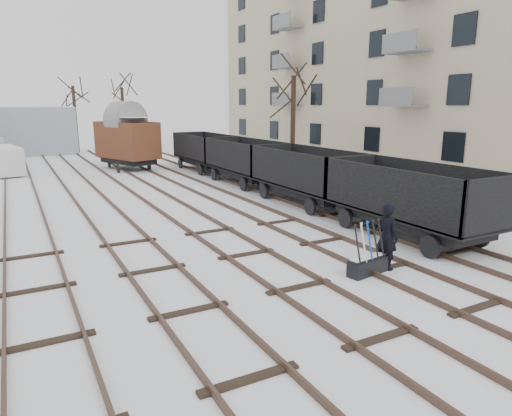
# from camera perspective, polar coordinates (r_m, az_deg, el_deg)

# --- Properties ---
(ground) EXTENTS (120.00, 120.00, 0.00)m
(ground) POSITION_cam_1_polar(r_m,az_deg,el_deg) (12.03, 5.40, -9.92)
(ground) COLOR white
(ground) RESTS_ON ground
(tracks) EXTENTS (13.90, 52.00, 0.16)m
(tracks) POSITION_cam_1_polar(r_m,az_deg,el_deg) (24.14, -12.81, 1.59)
(tracks) COLOR black
(tracks) RESTS_ON ground
(apartment_block) EXTENTS (10.12, 45.00, 16.10)m
(apartment_block) POSITION_cam_1_polar(r_m,az_deg,el_deg) (35.13, 21.14, 17.56)
(apartment_block) COLOR beige
(apartment_block) RESTS_ON ground
(shed_right) EXTENTS (7.00, 6.00, 4.50)m
(shed_right) POSITION_cam_1_polar(r_m,az_deg,el_deg) (49.31, -25.94, 8.76)
(shed_right) COLOR #969EA9
(shed_right) RESTS_ON ground
(ground_frame) EXTENTS (1.35, 0.62, 1.49)m
(ground_frame) POSITION_cam_1_polar(r_m,az_deg,el_deg) (13.19, 13.80, -6.85)
(ground_frame) COLOR black
(ground_frame) RESTS_ON ground
(worker) EXTENTS (0.57, 0.77, 1.93)m
(worker) POSITION_cam_1_polar(r_m,az_deg,el_deg) (13.55, 16.04, -3.43)
(worker) COLOR black
(worker) RESTS_ON ground
(freight_wagon_a) EXTENTS (2.54, 6.35, 2.59)m
(freight_wagon_a) POSITION_cam_1_polar(r_m,az_deg,el_deg) (17.03, 18.53, -0.23)
(freight_wagon_a) COLOR black
(freight_wagon_a) RESTS_ON ground
(freight_wagon_b) EXTENTS (2.54, 6.35, 2.59)m
(freight_wagon_b) POSITION_cam_1_polar(r_m,az_deg,el_deg) (21.81, 6.29, 3.11)
(freight_wagon_b) COLOR black
(freight_wagon_b) RESTS_ON ground
(freight_wagon_c) EXTENTS (2.54, 6.35, 2.59)m
(freight_wagon_c) POSITION_cam_1_polar(r_m,az_deg,el_deg) (27.26, -1.35, 5.12)
(freight_wagon_c) COLOR black
(freight_wagon_c) RESTS_ON ground
(freight_wagon_d) EXTENTS (2.54, 6.35, 2.59)m
(freight_wagon_d) POSITION_cam_1_polar(r_m,az_deg,el_deg) (33.05, -6.41, 6.39)
(freight_wagon_d) COLOR black
(freight_wagon_d) RESTS_ON ground
(box_van_wagon) EXTENTS (4.19, 5.57, 3.79)m
(box_van_wagon) POSITION_cam_1_polar(r_m,az_deg,el_deg) (34.70, -15.82, 8.32)
(box_van_wagon) COLOR black
(box_van_wagon) RESTS_ON ground
(panel_van) EXTENTS (2.63, 4.60, 1.91)m
(panel_van) POSITION_cam_1_polar(r_m,az_deg,el_deg) (35.13, -29.12, 5.24)
(panel_van) COLOR silver
(panel_van) RESTS_ON ground
(tree_near) EXTENTS (0.30, 0.30, 6.32)m
(tree_near) POSITION_cam_1_polar(r_m,az_deg,el_deg) (28.35, 4.62, 9.78)
(tree_near) COLOR black
(tree_near) RESTS_ON ground
(tree_far_left) EXTENTS (0.30, 0.30, 6.42)m
(tree_far_left) POSITION_cam_1_polar(r_m,az_deg,el_deg) (48.85, -21.62, 10.25)
(tree_far_left) COLOR black
(tree_far_left) RESTS_ON ground
(tree_far_right) EXTENTS (0.30, 0.30, 6.28)m
(tree_far_right) POSITION_cam_1_polar(r_m,az_deg,el_deg) (47.99, -16.20, 10.52)
(tree_far_right) COLOR black
(tree_far_right) RESTS_ON ground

